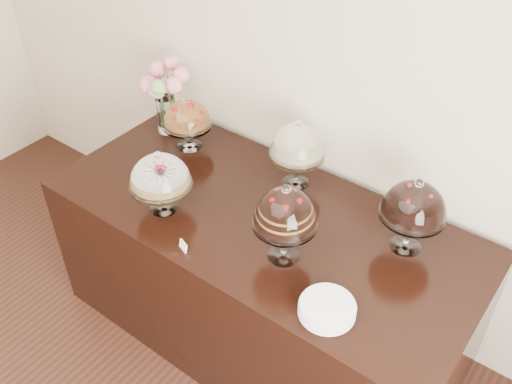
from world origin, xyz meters
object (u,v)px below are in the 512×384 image
Objects in this scene: flower_vase at (164,90)px; plate_stack at (327,309)px; cake_stand_dark_choco at (415,204)px; cake_stand_choco_layer at (285,211)px; cake_stand_sugar_sponge at (160,175)px; cake_stand_cheesecake at (298,144)px; display_counter at (261,277)px; cake_stand_fruit_tart at (187,116)px.

flower_vase is 1.85× the size of plate_stack.
cake_stand_choco_layer is at bearing -136.61° from cake_stand_dark_choco.
flower_vase is at bearing 157.25° from plate_stack.
cake_stand_sugar_sponge is 0.81× the size of flower_vase.
cake_stand_cheesecake is (-0.26, 0.49, -0.02)m from cake_stand_choco_layer.
display_counter is 0.98m from cake_stand_fruit_tart.
cake_stand_choco_layer is (0.68, 0.08, 0.06)m from cake_stand_sugar_sponge.
cake_stand_sugar_sponge is 1.03m from plate_stack.
flower_vase is 1.65m from plate_stack.
cake_stand_choco_layer reaches higher than cake_stand_dark_choco.
flower_vase reaches higher than cake_stand_dark_choco.
cake_stand_cheesecake is 0.99× the size of cake_stand_dark_choco.
cake_stand_choco_layer reaches higher than cake_stand_sugar_sponge.
flower_vase reaches higher than cake_stand_sugar_sponge.
cake_stand_choco_layer reaches higher than display_counter.
cake_stand_dark_choco reaches higher than plate_stack.
cake_stand_cheesecake is 0.91m from flower_vase.
cake_stand_choco_layer is 0.97× the size of flower_vase.
display_counter is at bearing -161.12° from cake_stand_dark_choco.
cake_stand_fruit_tart is at bearing 156.76° from cake_stand_choco_layer.
cake_stand_choco_layer is 1.26× the size of cake_stand_fruit_tart.
cake_stand_choco_layer is 1.06× the size of cake_stand_cheesecake.
flower_vase is (-0.91, -0.02, 0.01)m from cake_stand_cheesecake.
cake_stand_sugar_sponge is at bearing 175.13° from plate_stack.
cake_stand_sugar_sponge is 1.19m from cake_stand_dark_choco.
plate_stack is (0.59, -0.65, -0.22)m from cake_stand_cheesecake.
display_counter is at bearing -18.79° from cake_stand_fruit_tart.
flower_vase is at bearing -178.54° from cake_stand_cheesecake.
cake_stand_dark_choco is (0.68, -0.09, 0.01)m from cake_stand_cheesecake.
cake_stand_sugar_sponge is at bearing -149.80° from display_counter.
flower_vase is at bearing 177.53° from cake_stand_dark_choco.
cake_stand_choco_layer is at bearing 153.22° from plate_stack.
plate_stack is (-0.08, -0.56, -0.23)m from cake_stand_dark_choco.
flower_vase reaches higher than display_counter.
cake_stand_dark_choco is (0.66, 0.23, 0.71)m from display_counter.
plate_stack is at bearing -4.87° from cake_stand_sugar_sponge.
display_counter is 0.77m from cake_stand_cheesecake.
flower_vase is (-0.93, 0.30, 0.71)m from display_counter.
cake_stand_dark_choco is (1.09, 0.48, 0.05)m from cake_stand_sugar_sponge.
cake_stand_cheesecake reaches higher than display_counter.
cake_stand_dark_choco is (0.42, 0.39, -0.01)m from cake_stand_choco_layer.
cake_stand_sugar_sponge reaches higher than display_counter.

